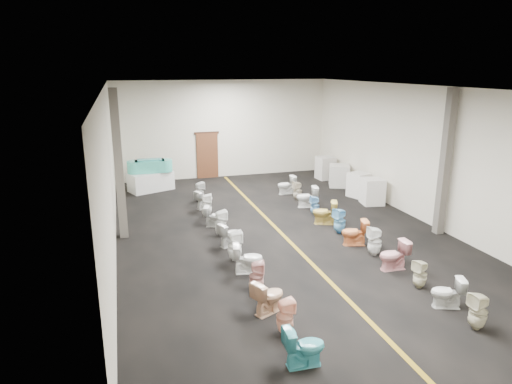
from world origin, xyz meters
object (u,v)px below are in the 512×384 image
appliance_crate_c (339,176)px  toilet_left_2 (268,296)px  toilet_left_0 (304,346)px  toilet_left_9 (206,205)px  display_table (151,181)px  appliance_crate_a (372,191)px  toilet_left_3 (257,276)px  toilet_left_1 (285,317)px  toilet_right_8 (315,205)px  toilet_left_10 (204,199)px  appliance_crate_b (359,185)px  toilet_left_7 (221,223)px  toilet_right_0 (478,311)px  toilet_right_2 (420,274)px  toilet_right_11 (286,185)px  toilet_left_4 (248,258)px  toilet_right_3 (394,255)px  bathtub (150,166)px  toilet_right_1 (447,293)px  toilet_right_7 (325,212)px  toilet_right_9 (307,197)px  toilet_right_4 (375,241)px  toilet_left_8 (215,216)px  toilet_right_10 (297,191)px  toilet_right_5 (355,233)px  appliance_crate_d (325,168)px  toilet_left_6 (230,234)px  toilet_right_6 (340,221)px  toilet_left_5 (235,246)px  toilet_left_11 (199,192)px

appliance_crate_c → toilet_left_2: size_ratio=1.25×
toilet_left_0 → toilet_left_9: (-0.09, 8.66, 0.03)m
display_table → appliance_crate_a: 9.09m
toilet_left_9 → toilet_left_3: bearing=-167.5°
toilet_left_1 → toilet_right_8: bearing=-28.9°
toilet_left_10 → appliance_crate_b: bearing=-114.9°
toilet_left_7 → toilet_right_0: bearing=-153.3°
toilet_right_2 → toilet_right_11: bearing=167.0°
appliance_crate_b → toilet_left_4: appliance_crate_b is taller
toilet_left_7 → toilet_right_8: (3.63, 1.06, -0.06)m
toilet_right_3 → toilet_left_3: bearing=-86.5°
bathtub → toilet_right_2: bathtub is taller
toilet_left_3 → appliance_crate_a: bearing=-35.4°
appliance_crate_c → toilet_right_0: (-2.50, -11.04, -0.08)m
toilet_left_3 → toilet_left_10: (0.01, 6.72, -0.03)m
bathtub → toilet_left_2: 11.04m
toilet_left_9 → toilet_left_7: bearing=-166.4°
toilet_right_1 → toilet_right_7: toilet_right_7 is taller
toilet_right_8 → toilet_right_9: size_ratio=0.88×
appliance_crate_b → toilet_right_1: size_ratio=1.39×
toilet_right_1 → toilet_left_0: bearing=-54.8°
bathtub → display_table: bearing=-62.4°
toilet_right_4 → toilet_left_8: bearing=-128.9°
toilet_right_1 → toilet_left_7: bearing=-125.8°
toilet_left_9 → toilet_right_10: toilet_left_9 is taller
toilet_left_7 → toilet_right_1: bearing=-149.6°
toilet_left_3 → toilet_right_10: 7.75m
bathtub → appliance_crate_a: (7.94, -4.42, -0.58)m
toilet_right_4 → toilet_right_10: (-0.02, 5.72, -0.04)m
appliance_crate_b → toilet_left_0: bearing=-123.6°
display_table → toilet_right_2: display_table is taller
toilet_left_10 → toilet_right_1: bearing=-179.8°
display_table → toilet_right_3: bearing=-61.0°
toilet_left_0 → toilet_right_8: 8.52m
toilet_left_3 → toilet_right_5: 4.06m
bathtub → appliance_crate_b: (7.94, -3.36, -0.58)m
appliance_crate_c → toilet_right_7: 5.15m
appliance_crate_d → toilet_right_5: appliance_crate_d is taller
toilet_left_4 → toilet_right_1: size_ratio=1.10×
toilet_left_6 → toilet_right_7: bearing=-97.6°
display_table → toilet_right_6: toilet_right_6 is taller
appliance_crate_c → toilet_right_4: (-2.52, -7.18, -0.06)m
toilet_left_7 → toilet_right_8: size_ratio=1.18×
toilet_right_3 → toilet_left_1: bearing=-60.4°
toilet_left_9 → toilet_left_10: bearing=5.8°
appliance_crate_c → toilet_right_6: size_ratio=1.16×
appliance_crate_b → toilet_right_10: size_ratio=1.30×
toilet_left_1 → toilet_right_2: (3.73, 0.91, -0.02)m
toilet_right_8 → toilet_left_5: bearing=-45.8°
toilet_left_11 → toilet_right_1: toilet_left_11 is taller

